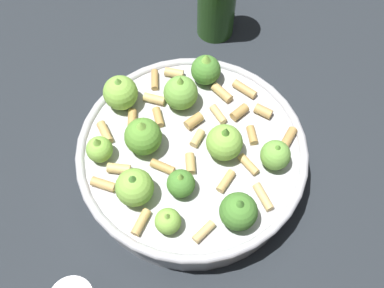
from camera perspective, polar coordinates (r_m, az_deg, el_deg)
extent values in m
plane|color=#23282D|center=(0.58, 0.00, -3.12)|extent=(2.40, 2.40, 0.00)
cylinder|color=#B7B7BC|center=(0.56, 0.00, -1.88)|extent=(0.28, 0.28, 0.05)
torus|color=#B7B7BC|center=(0.54, 0.00, -0.53)|extent=(0.29, 0.29, 0.01)
sphere|color=#8CC64C|center=(0.51, 4.29, 0.20)|extent=(0.04, 0.04, 0.04)
cone|color=#609E38|center=(0.50, 4.46, 1.51)|extent=(0.02, 0.02, 0.02)
sphere|color=#8CC64C|center=(0.49, -7.57, -5.70)|extent=(0.04, 0.04, 0.04)
cone|color=#4C8933|center=(0.47, -7.86, -4.69)|extent=(0.02, 0.02, 0.01)
sphere|color=#75B247|center=(0.52, 10.94, -1.45)|extent=(0.04, 0.04, 0.04)
cone|color=#609E38|center=(0.50, 11.25, -0.55)|extent=(0.02, 0.02, 0.01)
sphere|color=#8CC64C|center=(0.53, -12.11, -0.70)|extent=(0.03, 0.03, 0.03)
cone|color=#8CC64C|center=(0.51, -12.46, 0.24)|extent=(0.02, 0.02, 0.02)
sphere|color=#609E38|center=(0.52, -6.46, 0.99)|extent=(0.05, 0.05, 0.05)
cone|color=#8CC64C|center=(0.50, -6.71, 2.30)|extent=(0.02, 0.02, 0.02)
sphere|color=#75B247|center=(0.55, -1.50, 6.76)|extent=(0.04, 0.04, 0.04)
cone|color=#8CC64C|center=(0.54, -1.56, 8.22)|extent=(0.02, 0.02, 0.02)
sphere|color=#4C8933|center=(0.58, 1.84, 9.73)|extent=(0.04, 0.04, 0.04)
cone|color=#8CC64C|center=(0.56, 1.90, 11.08)|extent=(0.02, 0.02, 0.02)
sphere|color=#4C8933|center=(0.48, 6.32, -8.74)|extent=(0.04, 0.04, 0.04)
cone|color=#4C8933|center=(0.46, 6.56, -7.83)|extent=(0.02, 0.02, 0.02)
sphere|color=#4C8933|center=(0.50, -1.48, -5.24)|extent=(0.03, 0.03, 0.03)
cone|color=#8CC64C|center=(0.48, -1.52, -4.37)|extent=(0.01, 0.01, 0.02)
sphere|color=#8CC64C|center=(0.48, -3.20, -10.13)|extent=(0.03, 0.03, 0.03)
cone|color=#8CC64C|center=(0.47, -3.29, -9.52)|extent=(0.01, 0.01, 0.01)
sphere|color=#8CC64C|center=(0.56, -9.41, 6.68)|extent=(0.04, 0.04, 0.04)
cone|color=#75B247|center=(0.54, -9.74, 8.01)|extent=(0.02, 0.02, 0.02)
cylinder|color=tan|center=(0.58, 3.98, 6.77)|extent=(0.03, 0.02, 0.01)
cylinder|color=tan|center=(0.56, 9.43, 4.24)|extent=(0.03, 0.02, 0.01)
cylinder|color=tan|center=(0.54, 7.93, 1.18)|extent=(0.03, 0.02, 0.01)
cylinder|color=tan|center=(0.54, 0.71, 0.77)|extent=(0.02, 0.02, 0.01)
cylinder|color=tan|center=(0.58, 6.96, 7.21)|extent=(0.04, 0.02, 0.01)
cylinder|color=tan|center=(0.55, -4.48, 3.55)|extent=(0.03, 0.02, 0.01)
cylinder|color=tan|center=(0.56, 3.49, 3.95)|extent=(0.03, 0.01, 0.01)
cylinder|color=tan|center=(0.51, 4.49, -4.91)|extent=(0.02, 0.03, 0.01)
cylinder|color=tan|center=(0.55, 0.24, 3.06)|extent=(0.02, 0.03, 0.01)
cylinder|color=tan|center=(0.59, -4.94, 8.44)|extent=(0.03, 0.02, 0.01)
cylinder|color=tan|center=(0.55, 12.56, 0.72)|extent=(0.03, 0.03, 0.01)
cylinder|color=tan|center=(0.51, 9.37, -6.88)|extent=(0.03, 0.01, 0.01)
cylinder|color=tan|center=(0.52, -0.22, -2.59)|extent=(0.03, 0.02, 0.01)
cylinder|color=tan|center=(0.49, -6.74, -10.21)|extent=(0.03, 0.03, 0.01)
cylinder|color=tan|center=(0.52, -9.62, -3.22)|extent=(0.03, 0.03, 0.01)
cylinder|color=tan|center=(0.52, -11.62, -5.22)|extent=(0.03, 0.03, 0.01)
cylinder|color=tan|center=(0.49, 1.57, -11.48)|extent=(0.02, 0.03, 0.01)
cylinder|color=tan|center=(0.52, -3.90, -3.02)|extent=(0.03, 0.03, 0.01)
cylinder|color=tan|center=(0.55, -11.41, 1.51)|extent=(0.03, 0.01, 0.01)
cylinder|color=tan|center=(0.57, -5.00, 5.94)|extent=(0.03, 0.03, 0.01)
cylinder|color=tan|center=(0.56, 6.27, 4.20)|extent=(0.02, 0.03, 0.01)
cylinder|color=tan|center=(0.60, -2.38, 9.36)|extent=(0.03, 0.03, 0.01)
cylinder|color=tan|center=(0.52, 7.46, -2.68)|extent=(0.03, 0.01, 0.01)
cylinder|color=tan|center=(0.55, -7.92, 3.00)|extent=(0.03, 0.02, 0.01)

